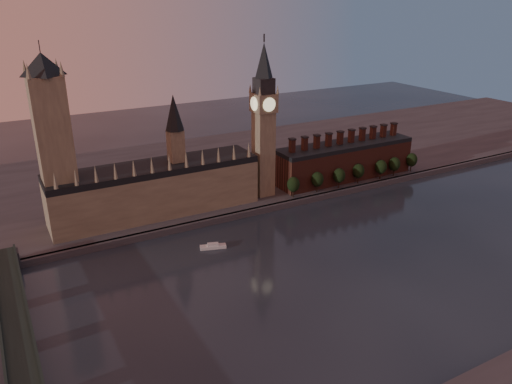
{
  "coord_description": "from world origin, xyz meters",
  "views": [
    {
      "loc": [
        -150.57,
        -170.78,
        133.46
      ],
      "look_at": [
        -26.07,
        55.0,
        31.32
      ],
      "focal_mm": 35.0,
      "sensor_mm": 36.0,
      "label": 1
    }
  ],
  "objects_px": {
    "victoria_tower": "(54,140)",
    "river_boat": "(213,246)",
    "westminster_bridge": "(22,367)",
    "big_ben": "(264,120)"
  },
  "relations": [
    {
      "from": "river_boat",
      "to": "big_ben",
      "type": "bearing_deg",
      "value": 56.82
    },
    {
      "from": "victoria_tower",
      "to": "westminster_bridge",
      "type": "bearing_deg",
      "value": -106.56
    },
    {
      "from": "victoria_tower",
      "to": "river_boat",
      "type": "bearing_deg",
      "value": -38.27
    },
    {
      "from": "river_boat",
      "to": "westminster_bridge",
      "type": "bearing_deg",
      "value": -131.12
    },
    {
      "from": "big_ben",
      "to": "river_boat",
      "type": "height_order",
      "value": "big_ben"
    },
    {
      "from": "victoria_tower",
      "to": "river_boat",
      "type": "xyz_separation_m",
      "value": [
        69.16,
        -54.56,
        -57.96
      ]
    },
    {
      "from": "victoria_tower",
      "to": "river_boat",
      "type": "relative_size",
      "value": 7.09
    },
    {
      "from": "victoria_tower",
      "to": "river_boat",
      "type": "height_order",
      "value": "victoria_tower"
    },
    {
      "from": "big_ben",
      "to": "victoria_tower",
      "type": "bearing_deg",
      "value": 177.8
    },
    {
      "from": "westminster_bridge",
      "to": "river_boat",
      "type": "relative_size",
      "value": 13.12
    }
  ]
}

